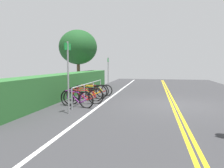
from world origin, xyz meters
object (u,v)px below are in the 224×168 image
object	(u,v)px
bicycle_2	(85,94)
sign_post_far	(108,71)
bike_rack	(89,87)
bicycle_3	(90,92)
bicycle_5	(98,90)
bicycle_4	(93,91)
bicycle_1	(84,97)
bicycle_0	(76,99)
sign_post_near	(68,71)
tree_mid	(78,47)

from	to	relation	value
bicycle_2	sign_post_far	distance (m)	3.77
bike_rack	bicycle_2	distance (m)	0.43
bicycle_3	bicycle_5	distance (m)	1.27
bike_rack	bicycle_3	distance (m)	0.51
bicycle_4	bicycle_5	xyz separation A→B (m)	(0.62, -0.15, -0.03)
bicycle_1	bicycle_5	bearing A→B (deg)	1.27
bicycle_0	sign_post_far	distance (m)	5.16
bicycle_1	bicycle_5	distance (m)	2.74
sign_post_near	bicycle_3	bearing A→B (deg)	4.48
bike_rack	bicycle_3	world-z (taller)	bike_rack
bicycle_5	sign_post_near	xyz separation A→B (m)	(-4.62, -0.14, 1.22)
bike_rack	bicycle_0	size ratio (longest dim) A/B	2.74
bicycle_0	sign_post_near	world-z (taller)	sign_post_near
bicycle_3	sign_post_near	world-z (taller)	sign_post_near
sign_post_near	sign_post_far	distance (m)	6.29
bicycle_5	sign_post_near	world-z (taller)	sign_post_near
bicycle_3	sign_post_near	size ratio (longest dim) A/B	0.69
bicycle_4	sign_post_near	world-z (taller)	sign_post_near
bicycle_5	tree_mid	world-z (taller)	tree_mid
bike_rack	bicycle_3	size ratio (longest dim) A/B	2.52
bicycle_0	bicycle_4	bearing A→B (deg)	2.40
bicycle_4	tree_mid	world-z (taller)	tree_mid
bicycle_1	sign_post_near	world-z (taller)	sign_post_near
bicycle_3	sign_post_far	world-z (taller)	sign_post_far
sign_post_far	tree_mid	size ratio (longest dim) A/B	0.49
sign_post_near	bicycle_1	bearing A→B (deg)	2.46
bicycle_1	tree_mid	world-z (taller)	tree_mid
sign_post_far	bicycle_1	bearing A→B (deg)	178.07
bicycle_3	tree_mid	distance (m)	7.15
bicycle_0	sign_post_near	bearing A→B (deg)	-171.91
sign_post_near	sign_post_far	world-z (taller)	sign_post_near
bicycle_1	bicycle_2	bearing A→B (deg)	16.21
bicycle_3	sign_post_near	bearing A→B (deg)	-175.52
bicycle_2	sign_post_far	world-z (taller)	sign_post_far
bicycle_0	bicycle_2	xyz separation A→B (m)	(1.44, 0.13, -0.00)
bicycle_1	tree_mid	distance (m)	8.48
bicycle_1	bicycle_3	bearing A→B (deg)	7.07
bicycle_3	tree_mid	bearing A→B (deg)	25.44
bicycle_1	bicycle_4	bearing A→B (deg)	5.67
sign_post_near	tree_mid	size ratio (longest dim) A/B	0.57
bicycle_0	sign_post_near	distance (m)	1.72
bicycle_0	bicycle_5	bearing A→B (deg)	-0.56
bicycle_2	bicycle_4	size ratio (longest dim) A/B	1.00
bike_rack	sign_post_far	size ratio (longest dim) A/B	2.02
bicycle_0	bicycle_3	world-z (taller)	bicycle_3
bicycle_0	sign_post_far	xyz separation A→B (m)	(5.06, -0.24, 1.01)
bike_rack	sign_post_far	xyz separation A→B (m)	(3.35, -0.23, 0.71)
bicycle_3	bicycle_1	bearing A→B (deg)	-172.93
bicycle_2	bicycle_5	bearing A→B (deg)	-4.86
bicycle_0	sign_post_near	xyz separation A→B (m)	(-1.23, -0.17, 1.19)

